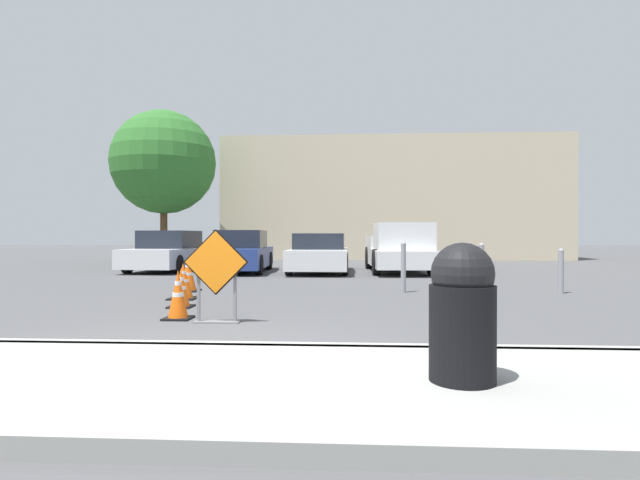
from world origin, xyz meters
name	(u,v)px	position (x,y,z in m)	size (l,w,h in m)	color
ground_plane	(297,276)	(0.00, 10.00, 0.00)	(96.00, 96.00, 0.00)	#4C4C4F
sidewalk_strip	(148,384)	(0.00, -1.19, 0.07)	(26.94, 2.37, 0.14)	#999993
curb_lip	(195,349)	(0.00, 0.00, 0.07)	(26.94, 0.20, 0.14)	#999993
road_closed_sign	(216,272)	(-0.30, 1.91, 0.72)	(0.92, 0.20, 1.32)	black
traffic_cone_nearest	(178,295)	(-0.95, 2.20, 0.35)	(0.39, 0.39, 0.72)	black
traffic_cone_second	(181,289)	(-1.31, 3.38, 0.32)	(0.40, 0.40, 0.66)	black
traffic_cone_third	(183,282)	(-1.64, 4.48, 0.34)	(0.51, 0.51, 0.70)	black
traffic_cone_fourth	(188,275)	(-1.98, 5.81, 0.37)	(0.48, 0.48, 0.76)	black
parked_car_nearest	(169,252)	(-4.72, 12.12, 0.64)	(2.08, 4.35, 1.40)	silver
parked_car_second	(241,253)	(-2.08, 11.67, 0.65)	(1.91, 4.26, 1.41)	navy
parked_car_third	(319,254)	(0.57, 11.70, 0.60)	(1.92, 4.42, 1.30)	silver
pickup_truck	(399,250)	(3.22, 11.73, 0.74)	(2.10, 5.18, 1.62)	silver
trash_bin	(462,311)	(2.40, -1.19, 0.66)	(0.49, 0.49, 1.03)	black
bollard_nearest	(403,266)	(2.73, 5.86, 0.58)	(0.12, 0.12, 1.10)	gray
bollard_second	(482,267)	(4.39, 5.86, 0.56)	(0.12, 0.12, 1.07)	gray
bollard_third	(561,270)	(6.04, 5.86, 0.51)	(0.12, 0.12, 0.96)	gray
building_facade_backdrop	(391,200)	(3.86, 22.49, 3.15)	(17.71, 5.00, 6.30)	beige
street_tree_behind_lot	(164,163)	(-6.79, 17.08, 4.52)	(4.64, 4.64, 6.85)	#513823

